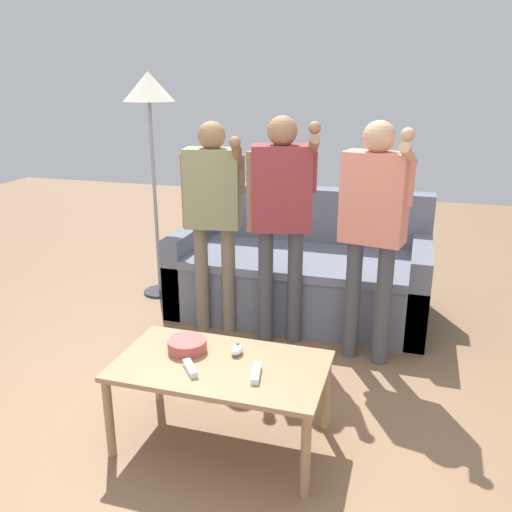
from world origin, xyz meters
name	(u,v)px	position (x,y,z in m)	size (l,w,h in m)	color
ground_plane	(218,416)	(0.00, 0.00, 0.00)	(12.00, 12.00, 0.00)	brown
couch	(302,272)	(0.12, 1.56, 0.31)	(1.90, 0.96, 0.91)	slate
coffee_table	(221,373)	(0.10, -0.19, 0.39)	(1.02, 0.58, 0.44)	#997551
snack_bowl	(187,345)	(-0.11, -0.11, 0.47)	(0.20, 0.20, 0.06)	#B24C47
game_remote_nunchuk	(237,350)	(0.14, -0.07, 0.46)	(0.06, 0.09, 0.05)	white
floor_lamp	(149,100)	(-1.10, 1.54, 1.59)	(0.40, 0.40, 1.80)	#2D2D33
player_left	(213,204)	(-0.39, 1.01, 0.94)	(0.47, 0.31, 1.49)	#756656
player_center	(281,206)	(0.10, 0.98, 0.97)	(0.48, 0.29, 1.53)	#47474C
player_right	(374,216)	(0.69, 0.89, 0.96)	(0.45, 0.36, 1.52)	#47474C
game_remote_wand_near	(190,368)	(-0.02, -0.29, 0.46)	(0.12, 0.14, 0.03)	white
game_remote_wand_far	(256,373)	(0.29, -0.25, 0.46)	(0.07, 0.16, 0.03)	white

